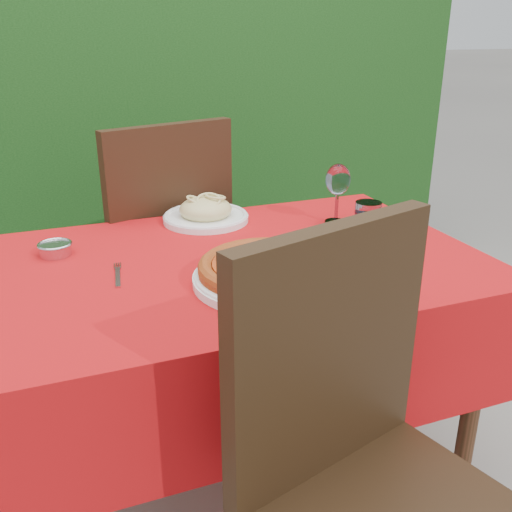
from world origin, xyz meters
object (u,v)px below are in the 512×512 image
object	(u,v)px
chair_far	(159,243)
pasta_plate	(206,213)
pizza_plate	(269,271)
fork	(118,277)
wine_glass	(338,182)
steel_ramekin	(55,250)
chair_near	(367,465)
water_glass	(367,220)

from	to	relation	value
chair_far	pasta_plate	bearing A→B (deg)	94.45
pizza_plate	fork	distance (m)	0.37
pasta_plate	wine_glass	bearing A→B (deg)	-23.55
wine_glass	steel_ramekin	distance (m)	0.85
chair_far	wine_glass	distance (m)	0.71
chair_near	chair_far	distance (m)	1.25
water_glass	pizza_plate	bearing A→B (deg)	-152.03
chair_near	pizza_plate	distance (m)	0.51
chair_far	pasta_plate	world-z (taller)	chair_far
chair_near	wine_glass	bearing A→B (deg)	49.66
water_glass	wine_glass	xyz separation A→B (m)	(-0.03, 0.13, 0.09)
pasta_plate	pizza_plate	bearing A→B (deg)	-89.03
water_glass	fork	world-z (taller)	water_glass
chair_near	pizza_plate	xyz separation A→B (m)	(-0.01, 0.46, 0.20)
wine_glass	steel_ramekin	world-z (taller)	wine_glass
pizza_plate	wine_glass	size ratio (longest dim) A/B	2.04
fork	chair_far	bearing A→B (deg)	77.88
steel_ramekin	wine_glass	bearing A→B (deg)	-1.95
chair_far	pizza_plate	bearing A→B (deg)	82.04
steel_ramekin	chair_near	bearing A→B (deg)	-60.34
water_glass	steel_ramekin	world-z (taller)	water_glass
chair_near	wine_glass	xyz separation A→B (m)	(0.36, 0.81, 0.30)
water_glass	fork	distance (m)	0.74
pizza_plate	fork	size ratio (longest dim) A/B	2.34
chair_far	steel_ramekin	world-z (taller)	chair_far
pasta_plate	fork	size ratio (longest dim) A/B	1.65
pasta_plate	steel_ramekin	size ratio (longest dim) A/B	3.21
chair_far	fork	distance (m)	0.68
chair_near	steel_ramekin	size ratio (longest dim) A/B	12.03
steel_ramekin	water_glass	bearing A→B (deg)	-10.45
fork	pizza_plate	bearing A→B (deg)	-17.59
water_glass	wine_glass	distance (m)	0.16
chair_far	fork	bearing A→B (deg)	54.16
pizza_plate	fork	world-z (taller)	pizza_plate
wine_glass	pasta_plate	bearing A→B (deg)	156.45
steel_ramekin	fork	bearing A→B (deg)	-58.00
pasta_plate	water_glass	xyz separation A→B (m)	(0.41, -0.30, 0.02)
pasta_plate	water_glass	world-z (taller)	water_glass
pizza_plate	pasta_plate	distance (m)	0.51
chair_near	water_glass	distance (m)	0.81
chair_far	pasta_plate	distance (m)	0.35
chair_far	steel_ramekin	distance (m)	0.57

